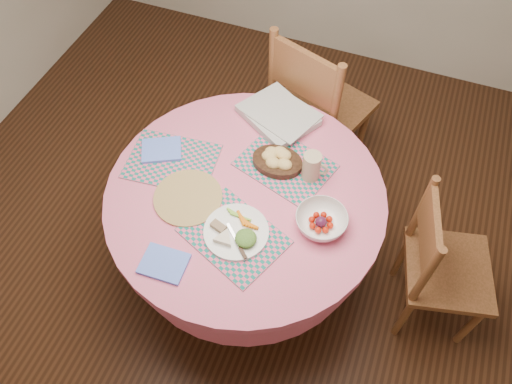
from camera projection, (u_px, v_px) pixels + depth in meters
The scene contains 15 objects.
ground at pixel (248, 269), 2.80m from camera, with size 4.00×4.00×0.00m, color #331C0F.
dining_table at pixel (246, 216), 2.34m from camera, with size 1.24×1.24×0.75m.
chair_right at pixel (440, 265), 2.30m from camera, with size 0.47×0.49×0.89m.
chair_back at pixel (316, 106), 2.77m from camera, with size 0.61×0.60×1.05m.
placemat_front at pixel (234, 236), 2.06m from camera, with size 0.40×0.30×0.01m, color #147166.
placemat_left at pixel (172, 161), 2.28m from camera, with size 0.40×0.30×0.01m, color #147166.
placemat_back at pixel (285, 165), 2.27m from camera, with size 0.40×0.30×0.01m, color #147166.
wicker_trivet at pixel (188, 198), 2.16m from camera, with size 0.30×0.30×0.01m, color olive.
napkin_near at pixel (164, 264), 1.98m from camera, with size 0.18×0.14×0.01m, color #6082F7.
napkin_far at pixel (162, 150), 2.31m from camera, with size 0.18×0.14×0.01m, color #6082F7.
dinner_plate at pixel (237, 232), 2.04m from camera, with size 0.27×0.27×0.05m.
bread_bowl at pixel (277, 159), 2.24m from camera, with size 0.23×0.23×0.08m.
latte_mug at pixel (312, 166), 2.17m from camera, with size 0.12×0.08×0.14m.
fruit_bowl at pixel (321, 221), 2.06m from camera, with size 0.26×0.26×0.07m.
newspaper_stack at pixel (279, 115), 2.41m from camera, with size 0.43×0.41×0.04m.
Camera 1 is at (0.49, -1.15, 2.54)m, focal length 35.00 mm.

